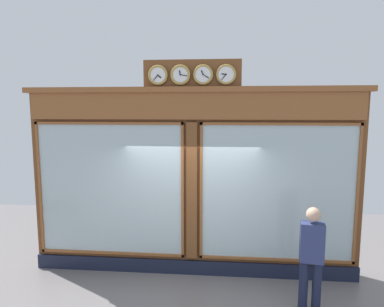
% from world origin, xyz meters
% --- Properties ---
extents(shop_facade, '(6.36, 0.42, 4.07)m').
position_xyz_m(shop_facade, '(0.00, -0.13, 1.81)').
color(shop_facade, brown).
rests_on(shop_facade, ground_plane).
extents(pedestrian, '(0.39, 0.28, 1.69)m').
position_xyz_m(pedestrian, '(-1.97, 1.03, 0.93)').
color(pedestrian, '#191E38').
rests_on(pedestrian, ground_plane).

